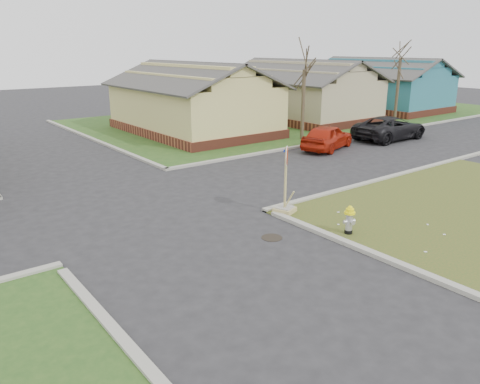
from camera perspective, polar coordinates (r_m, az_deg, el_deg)
ground at (r=13.44m, az=-4.66°, el=-7.14°), size 120.00×120.00×0.00m
verge_far_right at (r=40.61m, az=7.85°, el=9.32°), size 37.00×19.00×0.05m
curbs at (r=17.59m, az=-13.55°, el=-1.59°), size 80.00×40.00×0.12m
manhole at (r=14.29m, az=3.90°, el=-5.57°), size 0.64×0.64×0.01m
side_house_yellow at (r=31.72m, az=-5.82°, el=11.13°), size 7.60×11.60×4.70m
side_house_tan at (r=37.91m, az=7.43°, el=12.07°), size 7.60×11.60×4.70m
side_house_teal at (r=45.47m, az=16.67°, el=12.36°), size 7.60×11.60×4.70m
tree_mid_right at (r=29.26m, az=7.69°, el=10.47°), size 0.22×0.22×4.20m
tree_far_right at (r=37.11m, az=18.63°, el=11.60°), size 0.22×0.22×4.76m
fire_hydrant at (r=14.67m, az=13.18°, el=-3.13°), size 0.34×0.34×0.90m
stop_sign at (r=16.17m, az=5.51°, el=-0.76°), size 0.67×0.65×2.35m
red_sedan at (r=26.87m, az=10.61°, el=6.62°), size 4.47×2.93×1.42m
dark_pickup at (r=30.78m, az=17.82°, el=7.45°), size 5.20×2.40×1.44m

